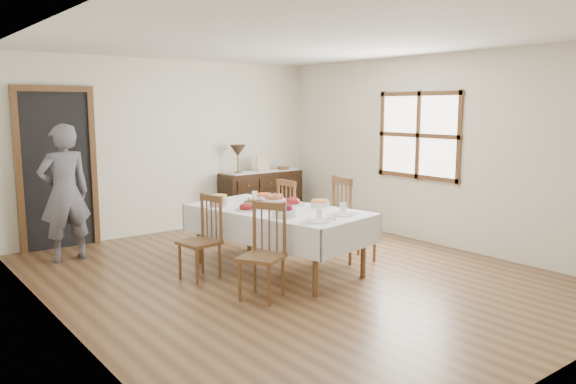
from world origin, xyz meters
TOP-DOWN VIEW (x-y plane):
  - ground at (0.00, 0.00)m, footprint 6.00×6.00m
  - room_shell at (-0.15, 0.42)m, footprint 5.02×6.02m
  - dining_table at (-0.01, 0.28)m, footprint 1.47×2.30m
  - chair_left_near at (-0.69, -0.39)m, footprint 0.53×0.53m
  - chair_left_far at (-0.85, 0.55)m, footprint 0.44×0.44m
  - chair_right_near at (0.96, 0.07)m, footprint 0.52×0.52m
  - chair_right_far at (0.73, 0.91)m, footprint 0.40×0.40m
  - sideboard at (1.47, 2.72)m, footprint 1.39×0.51m
  - person at (-1.83, 2.23)m, footprint 0.58×0.38m
  - bread_basket at (-0.02, 0.34)m, footprint 0.29×0.29m
  - egg_basket at (-0.10, 0.60)m, footprint 0.29×0.29m
  - ham_platter_a at (-0.35, 0.41)m, footprint 0.29×0.29m
  - ham_platter_b at (0.28, 0.37)m, footprint 0.33×0.33m
  - beet_bowl at (-0.25, -0.16)m, footprint 0.26×0.26m
  - carrot_bowl at (0.17, 0.80)m, footprint 0.20×0.20m
  - pineapple_bowl at (-0.46, 0.86)m, footprint 0.22×0.22m
  - casserole_dish at (0.46, 0.08)m, footprint 0.22×0.22m
  - butter_dish at (-0.12, 0.14)m, footprint 0.15×0.11m
  - setting_left at (-0.09, -0.52)m, footprint 0.44×0.31m
  - setting_right at (0.36, -0.42)m, footprint 0.44×0.31m
  - glass_far_a at (-0.36, 0.90)m, footprint 0.06×0.06m
  - glass_far_b at (0.17, 1.02)m, footprint 0.07×0.07m
  - runner at (1.49, 2.70)m, footprint 1.30×0.35m
  - table_lamp at (1.02, 2.72)m, footprint 0.26×0.26m
  - picture_frame at (1.47, 2.68)m, footprint 0.22×0.08m
  - deco_bowl at (1.91, 2.69)m, footprint 0.20×0.20m

SIDE VIEW (x-z plane):
  - ground at x=0.00m, z-range 0.00..0.00m
  - sideboard at x=1.47m, z-range 0.00..0.84m
  - chair_left_far at x=-0.85m, z-range 0.01..0.93m
  - chair_left_near at x=-0.69m, z-range 0.01..0.96m
  - chair_right_far at x=0.73m, z-range 0.01..0.96m
  - chair_right_near at x=0.96m, z-range 0.01..1.06m
  - dining_table at x=-0.01m, z-range 0.28..1.01m
  - setting_left at x=-0.09m, z-range 0.71..0.81m
  - setting_right at x=0.36m, z-range 0.71..0.81m
  - ham_platter_b at x=0.28m, z-range 0.71..0.82m
  - ham_platter_a at x=-0.35m, z-range 0.71..0.82m
  - egg_basket at x=-0.10m, z-range 0.71..0.82m
  - butter_dish at x=-0.12m, z-range 0.73..0.80m
  - casserole_dish at x=0.46m, z-range 0.73..0.81m
  - carrot_bowl at x=0.17m, z-range 0.73..0.83m
  - glass_far_b at x=0.17m, z-range 0.73..0.83m
  - glass_far_a at x=-0.36m, z-range 0.73..0.84m
  - pineapple_bowl at x=-0.46m, z-range 0.73..0.86m
  - beet_bowl at x=-0.25m, z-range 0.72..0.88m
  - bread_basket at x=-0.02m, z-range 0.72..0.89m
  - runner at x=1.49m, z-range 0.84..0.85m
  - deco_bowl at x=1.91m, z-range 0.84..0.90m
  - person at x=-1.83m, z-range 0.00..1.81m
  - picture_frame at x=1.47m, z-range 0.84..1.12m
  - table_lamp at x=1.02m, z-range 0.96..1.42m
  - room_shell at x=-0.15m, z-range 0.32..2.97m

